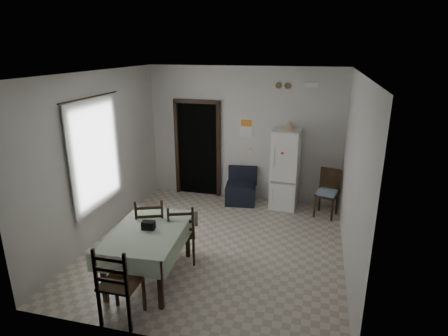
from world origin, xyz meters
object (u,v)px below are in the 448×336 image
object	(u,v)px
dining_chair_far_right	(181,232)
dining_chair_near_head	(121,282)
fridge	(285,170)
dining_chair_far_left	(151,227)
navy_seat	(241,186)
dining_table	(150,254)
corner_chair	(327,194)

from	to	relation	value
dining_chair_far_right	dining_chair_near_head	xyz separation A→B (m)	(-0.24, -1.47, 0.04)
fridge	dining_chair_far_left	distance (m)	3.16
navy_seat	dining_table	size ratio (longest dim) A/B	0.51
corner_chair	dining_chair_near_head	size ratio (longest dim) A/B	0.89
fridge	dining_chair_far_right	bearing A→B (deg)	-114.27
dining_table	fridge	bearing A→B (deg)	57.78
corner_chair	dining_table	size ratio (longest dim) A/B	0.64
corner_chair	dining_chair_far_right	bearing A→B (deg)	-118.75
dining_chair_far_right	dining_chair_near_head	bearing A→B (deg)	60.49
dining_chair_far_left	fridge	bearing A→B (deg)	-147.66
dining_chair_near_head	fridge	bearing A→B (deg)	-112.32
dining_chair_far_left	dining_table	bearing A→B (deg)	90.27
dining_chair_near_head	corner_chair	bearing A→B (deg)	-123.77
dining_chair_far_right	dining_table	bearing A→B (deg)	42.77
corner_chair	dining_chair_far_right	xyz separation A→B (m)	(-2.23, -2.27, 0.02)
navy_seat	dining_chair_far_left	bearing A→B (deg)	-117.52
fridge	dining_chair_far_right	xyz separation A→B (m)	(-1.37, -2.50, -0.35)
corner_chair	dining_chair_far_left	distance (m)	3.58
fridge	dining_chair_far_left	size ratio (longest dim) A/B	1.58
dining_chair_far_left	dining_chair_near_head	distance (m)	1.45
corner_chair	dining_chair_far_left	bearing A→B (deg)	-123.98
corner_chair	dining_chair_far_right	distance (m)	3.19
corner_chair	dining_table	xyz separation A→B (m)	(-2.52, -2.83, -0.09)
fridge	corner_chair	size ratio (longest dim) A/B	1.76
dining_chair_far_left	dining_chair_far_right	distance (m)	0.50
dining_chair_far_right	navy_seat	bearing A→B (deg)	-119.88
dining_table	dining_chair_far_right	bearing A→B (deg)	59.03
corner_chair	dining_chair_near_head	xyz separation A→B (m)	(-2.48, -3.74, 0.06)
fridge	corner_chair	world-z (taller)	fridge
dining_table	dining_chair_near_head	xyz separation A→B (m)	(0.04, -0.91, 0.14)
fridge	navy_seat	size ratio (longest dim) A/B	2.19
dining_chair_near_head	navy_seat	bearing A→B (deg)	-99.88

